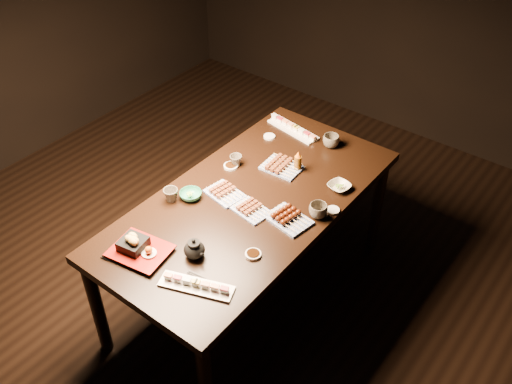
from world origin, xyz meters
TOP-DOWN VIEW (x-y plane):
  - ground at (0.00, 0.00)m, footprint 5.00×5.00m
  - dining_table at (0.37, 0.21)m, footprint 1.00×1.85m
  - sushi_platter_near at (0.57, -0.44)m, footprint 0.37×0.22m
  - sushi_platter_far at (0.16, 0.92)m, footprint 0.38×0.16m
  - yakitori_plate_center at (0.23, 0.15)m, footprint 0.23×0.18m
  - yakitori_plate_right at (0.44, 0.13)m, footprint 0.21×0.17m
  - yakitori_plate_left at (0.34, 0.54)m, footprint 0.23×0.18m
  - tsukune_plate at (0.64, 0.19)m, footprint 0.25×0.20m
  - edamame_bowl_green at (0.10, 0.02)m, footprint 0.16×0.16m
  - edamame_bowl_cream at (0.71, 0.59)m, footprint 0.14×0.14m
  - tempura_tray at (0.20, -0.45)m, footprint 0.32×0.27m
  - teacup_near_left at (0.03, -0.06)m, footprint 0.09×0.09m
  - teacup_mid_right at (0.74, 0.32)m, footprint 0.12×0.12m
  - teacup_far_left at (0.11, 0.41)m, footprint 0.08×0.08m
  - teacup_far_right at (0.45, 0.91)m, footprint 0.11×0.11m
  - teapot at (0.42, -0.30)m, footprint 0.14×0.14m
  - condiment_bottle at (0.42, 0.59)m, footprint 0.05×0.05m
  - sauce_dish_west at (0.10, 0.37)m, footprint 0.11×0.11m
  - sauce_dish_east at (0.78, 0.40)m, footprint 0.08×0.08m
  - sauce_dish_se at (0.65, -0.12)m, footprint 0.10×0.10m
  - sauce_dish_nw at (0.09, 0.76)m, footprint 0.08×0.08m
  - chopsticks_near at (0.17, -0.56)m, footprint 0.21×0.07m
  - chopsticks_se at (0.58, -0.38)m, footprint 0.22×0.05m

SIDE VIEW (x-z plane):
  - ground at x=0.00m, z-range 0.00..0.00m
  - dining_table at x=0.37m, z-range 0.00..0.75m
  - chopsticks_near at x=0.17m, z-range 0.75..0.76m
  - chopsticks_se at x=0.58m, z-range 0.75..0.76m
  - sauce_dish_east at x=0.78m, z-range 0.75..0.76m
  - sauce_dish_nw at x=0.09m, z-range 0.75..0.76m
  - sauce_dish_se at x=0.65m, z-range 0.75..0.76m
  - sauce_dish_west at x=0.10m, z-range 0.75..0.76m
  - edamame_bowl_cream at x=0.71m, z-range 0.75..0.78m
  - edamame_bowl_green at x=0.10m, z-range 0.75..0.79m
  - sushi_platter_near at x=0.57m, z-range 0.75..0.79m
  - sushi_platter_far at x=0.16m, z-range 0.75..0.80m
  - yakitori_plate_right at x=0.44m, z-range 0.75..0.80m
  - yakitori_plate_center at x=0.23m, z-range 0.75..0.80m
  - yakitori_plate_left at x=0.34m, z-range 0.75..0.81m
  - tsukune_plate at x=0.64m, z-range 0.75..0.81m
  - teacup_far_left at x=0.11m, z-range 0.75..0.82m
  - teacup_near_left at x=0.03m, z-range 0.75..0.83m
  - teacup_mid_right at x=0.74m, z-range 0.75..0.83m
  - teacup_far_right at x=0.45m, z-range 0.75..0.83m
  - tempura_tray at x=0.20m, z-range 0.75..0.85m
  - teapot at x=0.42m, z-range 0.75..0.86m
  - condiment_bottle at x=0.42m, z-range 0.75..0.88m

